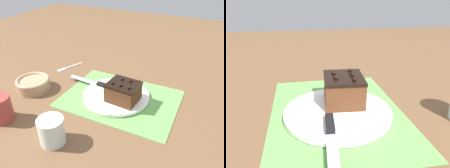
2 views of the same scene
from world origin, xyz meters
TOP-DOWN VIEW (x-y plane):
  - ground_plane at (0.00, 0.00)m, footprint 3.00×3.00m
  - placemat_woven at (0.00, 0.00)m, footprint 0.46×0.34m
  - cake_plate at (0.02, -0.00)m, footprint 0.27×0.27m
  - chocolate_cake at (-0.02, 0.02)m, footprint 0.13×0.11m
  - serving_knife at (0.13, -0.03)m, footprint 0.22×0.04m
  - drinking_glass at (0.09, 0.31)m, footprint 0.08×0.08m
  - small_bowl at (0.37, 0.10)m, footprint 0.14×0.14m
  - coffee_mug at (0.33, 0.30)m, footprint 0.09×0.08m
  - dessert_fork at (0.36, -0.14)m, footprint 0.07×0.14m

SIDE VIEW (x-z plane):
  - ground_plane at x=0.00m, z-range 0.00..0.00m
  - placemat_woven at x=0.00m, z-range 0.00..0.00m
  - dessert_fork at x=0.36m, z-range 0.00..0.01m
  - cake_plate at x=0.02m, z-range 0.00..0.02m
  - serving_knife at x=0.13m, z-range 0.01..0.03m
  - small_bowl at x=0.37m, z-range 0.00..0.05m
  - drinking_glass at x=0.09m, z-range 0.00..0.09m
  - coffee_mug at x=0.33m, z-range 0.00..0.10m
  - chocolate_cake at x=-0.02m, z-range 0.01..0.10m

